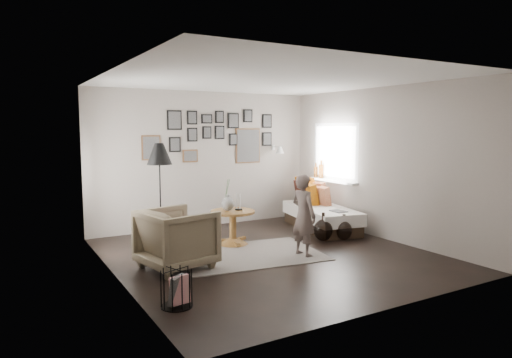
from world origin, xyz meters
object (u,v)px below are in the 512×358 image
child (304,215)px  pedestal_table (233,229)px  daybed (318,213)px  demijohn_large (323,230)px  magazine_basket (177,288)px  floor_lamp (159,158)px  demijohn_small (344,230)px  armchair (177,239)px  vase (228,201)px

child → pedestal_table: bearing=20.8°
daybed → demijohn_large: bearing=-112.0°
magazine_basket → child: bearing=21.7°
pedestal_table → floor_lamp: size_ratio=0.43×
magazine_basket → demijohn_small: demijohn_small is taller
demijohn_large → demijohn_small: bearing=-18.9°
daybed → demijohn_small: daybed is taller
daybed → armchair: size_ratio=2.22×
daybed → armchair: 3.39m
daybed → floor_lamp: size_ratio=1.19×
armchair → child: 1.89m
armchair → demijohn_large: armchair is taller
demijohn_small → pedestal_table: bearing=159.6°
armchair → demijohn_small: (3.02, 0.08, -0.24)m
armchair → demijohn_small: bearing=-100.4°
vase → daybed: bearing=7.7°
floor_lamp → armchair: bearing=-97.1°
demijohn_small → child: (-1.17, -0.45, 0.45)m
demijohn_large → demijohn_small: 0.37m
vase → demijohn_small: 2.06m
floor_lamp → child: bearing=-40.4°
armchair → floor_lamp: (0.14, 1.09, 1.03)m
vase → armchair: vase is taller
vase → armchair: 1.42m
pedestal_table → demijohn_large: bearing=-20.8°
armchair → child: child is taller
daybed → demijohn_large: size_ratio=4.12×
armchair → child: bearing=-113.2°
armchair → daybed: bearing=-84.0°
vase → daybed: (2.07, 0.28, -0.43)m
daybed → child: 2.00m
floor_lamp → daybed: bearing=-0.8°
pedestal_table → magazine_basket: bearing=-130.1°
magazine_basket → armchair: bearing=69.4°
demijohn_small → floor_lamp: bearing=160.8°
demijohn_large → magazine_basket: bearing=-154.7°
pedestal_table → daybed: 2.01m
armchair → floor_lamp: size_ratio=0.54×
daybed → floor_lamp: (-3.08, 0.04, 1.15)m
pedestal_table → magazine_basket: (-1.72, -2.04, -0.06)m
demijohn_small → child: 1.33m
daybed → pedestal_table: bearing=-160.2°
pedestal_table → magazine_basket: 2.67m
pedestal_table → armchair: (-1.23, -0.75, 0.15)m
floor_lamp → demijohn_large: size_ratio=3.45×
magazine_basket → demijohn_large: demijohn_large is taller
daybed → demijohn_small: 0.99m
child → floor_lamp: bearing=41.7°
vase → child: bearing=-58.6°
demijohn_large → child: child is taller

